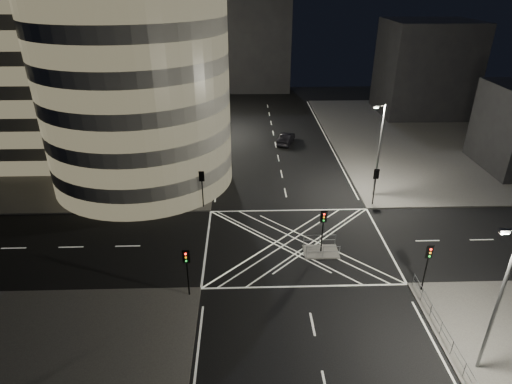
{
  "coord_description": "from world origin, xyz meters",
  "views": [
    {
      "loc": [
        -4.61,
        -32.02,
        21.51
      ],
      "look_at": [
        -3.44,
        4.37,
        3.0
      ],
      "focal_mm": 30.0,
      "sensor_mm": 36.0,
      "label": 1
    }
  ],
  "objects_px": {
    "central_island": "(321,252)",
    "street_lamp_left_near": "(199,140)",
    "traffic_signal_fr": "(376,180)",
    "traffic_signal_fl": "(202,183)",
    "traffic_signal_nr": "(428,260)",
    "street_lamp_right_near": "(498,298)",
    "traffic_signal_island": "(323,224)",
    "street_lamp_right_far": "(379,148)",
    "street_lamp_left_far": "(209,98)",
    "sedan": "(286,139)",
    "traffic_signal_nl": "(187,264)"
  },
  "relations": [
    {
      "from": "traffic_signal_fl",
      "to": "sedan",
      "type": "height_order",
      "value": "traffic_signal_fl"
    },
    {
      "from": "central_island",
      "to": "traffic_signal_fr",
      "type": "bearing_deg",
      "value": 50.67
    },
    {
      "from": "traffic_signal_fr",
      "to": "traffic_signal_island",
      "type": "distance_m",
      "value": 10.73
    },
    {
      "from": "street_lamp_left_near",
      "to": "street_lamp_left_far",
      "type": "height_order",
      "value": "same"
    },
    {
      "from": "traffic_signal_fl",
      "to": "street_lamp_right_near",
      "type": "relative_size",
      "value": 0.4
    },
    {
      "from": "traffic_signal_fl",
      "to": "traffic_signal_nr",
      "type": "bearing_deg",
      "value": -37.69
    },
    {
      "from": "street_lamp_left_near",
      "to": "street_lamp_right_near",
      "type": "xyz_separation_m",
      "value": [
        18.87,
        -26.0,
        0.0
      ]
    },
    {
      "from": "central_island",
      "to": "traffic_signal_nl",
      "type": "height_order",
      "value": "traffic_signal_nl"
    },
    {
      "from": "traffic_signal_nr",
      "to": "street_lamp_right_far",
      "type": "bearing_deg",
      "value": 87.7
    },
    {
      "from": "traffic_signal_fl",
      "to": "street_lamp_left_near",
      "type": "height_order",
      "value": "street_lamp_left_near"
    },
    {
      "from": "street_lamp_left_near",
      "to": "street_lamp_left_far",
      "type": "bearing_deg",
      "value": 90.0
    },
    {
      "from": "sedan",
      "to": "traffic_signal_fl",
      "type": "bearing_deg",
      "value": 79.98
    },
    {
      "from": "traffic_signal_nr",
      "to": "street_lamp_left_far",
      "type": "height_order",
      "value": "street_lamp_left_far"
    },
    {
      "from": "traffic_signal_fl",
      "to": "street_lamp_right_far",
      "type": "height_order",
      "value": "street_lamp_right_far"
    },
    {
      "from": "traffic_signal_fr",
      "to": "street_lamp_left_far",
      "type": "distance_m",
      "value": 29.63
    },
    {
      "from": "traffic_signal_nr",
      "to": "street_lamp_right_far",
      "type": "height_order",
      "value": "street_lamp_right_far"
    },
    {
      "from": "traffic_signal_nr",
      "to": "sedan",
      "type": "distance_m",
      "value": 33.06
    },
    {
      "from": "traffic_signal_fr",
      "to": "street_lamp_left_near",
      "type": "relative_size",
      "value": 0.4
    },
    {
      "from": "traffic_signal_nr",
      "to": "street_lamp_left_far",
      "type": "xyz_separation_m",
      "value": [
        -18.24,
        36.8,
        2.63
      ]
    },
    {
      "from": "traffic_signal_fl",
      "to": "traffic_signal_nr",
      "type": "xyz_separation_m",
      "value": [
        17.6,
        -13.6,
        0.0
      ]
    },
    {
      "from": "central_island",
      "to": "street_lamp_left_far",
      "type": "height_order",
      "value": "street_lamp_left_far"
    },
    {
      "from": "street_lamp_left_near",
      "to": "street_lamp_right_far",
      "type": "height_order",
      "value": "same"
    },
    {
      "from": "central_island",
      "to": "street_lamp_right_near",
      "type": "distance_m",
      "value": 15.54
    },
    {
      "from": "sedan",
      "to": "traffic_signal_island",
      "type": "bearing_deg",
      "value": 110.05
    },
    {
      "from": "central_island",
      "to": "traffic_signal_nr",
      "type": "bearing_deg",
      "value": -37.93
    },
    {
      "from": "traffic_signal_island",
      "to": "sedan",
      "type": "xyz_separation_m",
      "value": [
        -0.5,
        26.88,
        -2.14
      ]
    },
    {
      "from": "central_island",
      "to": "traffic_signal_island",
      "type": "height_order",
      "value": "traffic_signal_island"
    },
    {
      "from": "street_lamp_right_near",
      "to": "traffic_signal_island",
      "type": "bearing_deg",
      "value": 120.75
    },
    {
      "from": "street_lamp_left_far",
      "to": "sedan",
      "type": "relative_size",
      "value": 2.12
    },
    {
      "from": "traffic_signal_fr",
      "to": "sedan",
      "type": "bearing_deg",
      "value": 111.45
    },
    {
      "from": "street_lamp_left_near",
      "to": "traffic_signal_fr",
      "type": "bearing_deg",
      "value": -15.92
    },
    {
      "from": "traffic_signal_fl",
      "to": "street_lamp_left_far",
      "type": "relative_size",
      "value": 0.4
    },
    {
      "from": "street_lamp_left_far",
      "to": "central_island",
      "type": "bearing_deg",
      "value": -70.05
    },
    {
      "from": "street_lamp_right_near",
      "to": "street_lamp_left_far",
      "type": "bearing_deg",
      "value": 113.21
    },
    {
      "from": "traffic_signal_fl",
      "to": "traffic_signal_nl",
      "type": "distance_m",
      "value": 13.6
    },
    {
      "from": "traffic_signal_fl",
      "to": "traffic_signal_nl",
      "type": "height_order",
      "value": "same"
    },
    {
      "from": "central_island",
      "to": "street_lamp_right_near",
      "type": "xyz_separation_m",
      "value": [
        7.44,
        -12.5,
        5.47
      ]
    },
    {
      "from": "central_island",
      "to": "street_lamp_left_near",
      "type": "distance_m",
      "value": 18.52
    },
    {
      "from": "traffic_signal_fr",
      "to": "traffic_signal_fl",
      "type": "bearing_deg",
      "value": 180.0
    },
    {
      "from": "street_lamp_left_near",
      "to": "street_lamp_right_near",
      "type": "distance_m",
      "value": 32.13
    },
    {
      "from": "traffic_signal_nr",
      "to": "sedan",
      "type": "bearing_deg",
      "value": 102.78
    },
    {
      "from": "traffic_signal_island",
      "to": "traffic_signal_fr",
      "type": "bearing_deg",
      "value": 50.67
    },
    {
      "from": "traffic_signal_nr",
      "to": "street_lamp_right_near",
      "type": "height_order",
      "value": "street_lamp_right_near"
    },
    {
      "from": "traffic_signal_nr",
      "to": "traffic_signal_island",
      "type": "xyz_separation_m",
      "value": [
        -6.8,
        5.3,
        0.0
      ]
    },
    {
      "from": "traffic_signal_fr",
      "to": "sedan",
      "type": "relative_size",
      "value": 0.85
    },
    {
      "from": "traffic_signal_fl",
      "to": "traffic_signal_fr",
      "type": "relative_size",
      "value": 1.0
    },
    {
      "from": "traffic_signal_nr",
      "to": "street_lamp_left_near",
      "type": "bearing_deg",
      "value": 134.13
    },
    {
      "from": "central_island",
      "to": "traffic_signal_nl",
      "type": "relative_size",
      "value": 0.75
    },
    {
      "from": "traffic_signal_fl",
      "to": "sedan",
      "type": "relative_size",
      "value": 0.85
    },
    {
      "from": "traffic_signal_island",
      "to": "street_lamp_right_far",
      "type": "xyz_separation_m",
      "value": [
        7.44,
        10.5,
        2.63
      ]
    }
  ]
}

